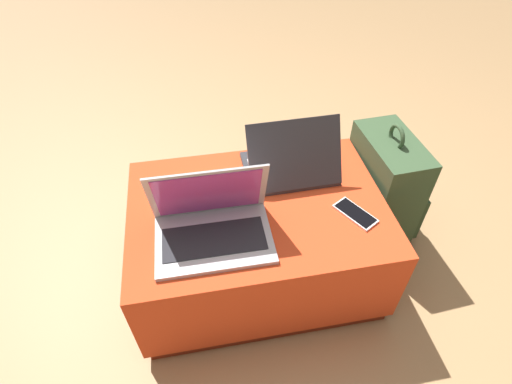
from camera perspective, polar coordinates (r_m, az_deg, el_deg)
ground_plane at (r=1.74m, az=0.18°, el=-11.15°), size 14.00×14.00×0.00m
ottoman at (r=1.58m, az=0.19°, el=-6.95°), size 0.92×0.65×0.40m
laptop_near at (r=1.31m, az=-6.30°, el=-4.46°), size 0.38×0.26×0.26m
laptop_far at (r=1.53m, az=4.96°, el=4.05°), size 0.35×0.27×0.25m
cell_phone at (r=1.44m, az=13.98°, el=-3.00°), size 0.14×0.17×0.01m
backpack at (r=1.81m, az=17.73°, el=0.33°), size 0.27×0.36×0.57m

